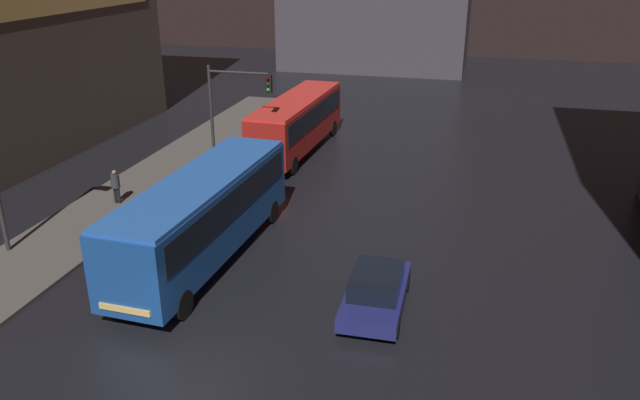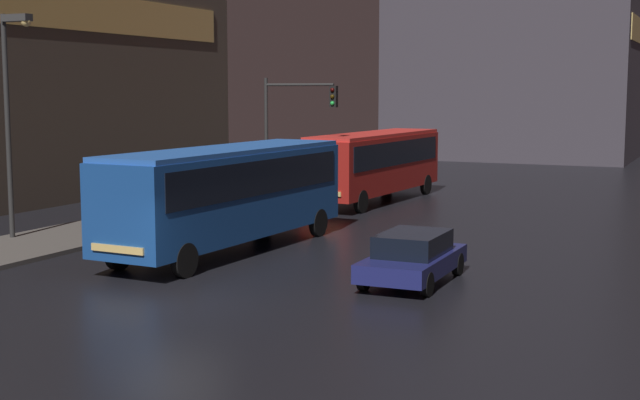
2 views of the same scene
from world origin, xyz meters
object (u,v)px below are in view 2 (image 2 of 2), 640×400
at_px(bus_far, 375,159).
at_px(pedestrian_mid, 143,195).
at_px(car_taxi, 413,257).
at_px(bus_near, 228,188).
at_px(traffic_light_main, 291,121).
at_px(street_lamp_sidewalk, 12,91).

xyz_separation_m(bus_far, pedestrian_mid, (-5.84, -10.26, -0.89)).
distance_m(bus_far, car_taxi, 17.91).
xyz_separation_m(bus_near, pedestrian_mid, (-6.32, 3.98, -0.97)).
relative_size(bus_far, pedestrian_mid, 6.56).
relative_size(bus_near, car_taxi, 2.53).
bearing_deg(traffic_light_main, street_lamp_sidewalk, -114.44).
distance_m(car_taxi, street_lamp_sidewalk, 15.36).
relative_size(bus_near, street_lamp_sidewalk, 1.44).
height_order(bus_near, bus_far, bus_near).
bearing_deg(bus_near, traffic_light_main, -72.48).
height_order(bus_far, pedestrian_mid, bus_far).
bearing_deg(traffic_light_main, bus_far, 65.67).
bearing_deg(traffic_light_main, bus_near, -75.03).
height_order(car_taxi, pedestrian_mid, pedestrian_mid).
distance_m(bus_far, traffic_light_main, 5.43).
distance_m(bus_near, car_taxi, 7.44).
xyz_separation_m(bus_far, street_lamp_sidewalk, (-7.15, -15.77, 3.22)).
bearing_deg(bus_far, traffic_light_main, 68.12).
bearing_deg(bus_near, bus_far, -85.51).
distance_m(car_taxi, traffic_light_main, 15.39).
relative_size(bus_near, traffic_light_main, 1.91).
bearing_deg(bus_far, street_lamp_sidewalk, 68.04).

